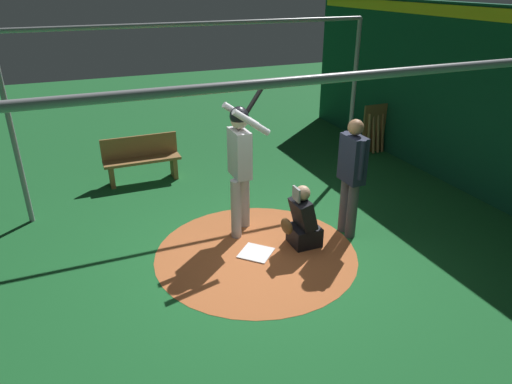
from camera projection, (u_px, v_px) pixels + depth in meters
ground_plane at (256, 253)px, 6.48m from camera, size 27.51×27.51×0.00m
dirt_circle at (256, 253)px, 6.48m from camera, size 2.81×2.81×0.01m
home_plate at (256, 253)px, 6.47m from camera, size 0.59×0.59×0.01m
batter at (240, 157)px, 6.57m from camera, size 0.68×0.49×2.24m
catcher at (302, 222)px, 6.55m from camera, size 0.58×0.40×0.93m
umpire at (352, 172)px, 6.58m from camera, size 0.22×0.49×1.77m
back_wall at (510, 112)px, 7.32m from camera, size 0.22×11.51×3.14m
cage_frame at (256, 109)px, 5.61m from camera, size 5.92×4.57×2.90m
bat_rack at (379, 130)px, 10.12m from camera, size 0.82×0.20×1.05m
bench at (142, 159)px, 8.65m from camera, size 1.40×0.36×0.85m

